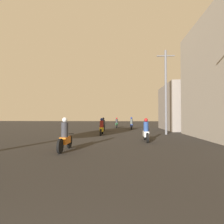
{
  "coord_description": "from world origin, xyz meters",
  "views": [
    {
      "loc": [
        0.82,
        0.01,
        1.62
      ],
      "look_at": [
        -0.25,
        17.98,
        2.08
      ],
      "focal_mm": 28.0,
      "sensor_mm": 36.0,
      "label": 1
    }
  ],
  "objects_px": {
    "motorcycle_white": "(146,132)",
    "utility_pole_far": "(166,90)",
    "motorcycle_orange": "(65,137)",
    "motorcycle_black": "(103,126)",
    "motorcycle_yellow": "(102,128)",
    "motorcycle_blue": "(131,124)",
    "building_right_far": "(181,107)",
    "motorcycle_green": "(117,124)"
  },
  "relations": [
    {
      "from": "building_right_far",
      "to": "motorcycle_blue",
      "type": "bearing_deg",
      "value": 176.65
    },
    {
      "from": "motorcycle_yellow",
      "to": "motorcycle_black",
      "type": "height_order",
      "value": "motorcycle_black"
    },
    {
      "from": "motorcycle_black",
      "to": "utility_pole_far",
      "type": "height_order",
      "value": "utility_pole_far"
    },
    {
      "from": "motorcycle_green",
      "to": "building_right_far",
      "type": "distance_m",
      "value": 9.04
    },
    {
      "from": "motorcycle_blue",
      "to": "motorcycle_green",
      "type": "distance_m",
      "value": 3.72
    },
    {
      "from": "motorcycle_yellow",
      "to": "motorcycle_blue",
      "type": "bearing_deg",
      "value": 67.43
    },
    {
      "from": "motorcycle_orange",
      "to": "motorcycle_black",
      "type": "relative_size",
      "value": 0.92
    },
    {
      "from": "motorcycle_yellow",
      "to": "building_right_far",
      "type": "xyz_separation_m",
      "value": [
        9.06,
        6.53,
        2.13
      ]
    },
    {
      "from": "motorcycle_yellow",
      "to": "utility_pole_far",
      "type": "relative_size",
      "value": 0.26
    },
    {
      "from": "motorcycle_white",
      "to": "motorcycle_orange",
      "type": "bearing_deg",
      "value": -150.34
    },
    {
      "from": "motorcycle_yellow",
      "to": "motorcycle_white",
      "type": "bearing_deg",
      "value": -47.95
    },
    {
      "from": "motorcycle_green",
      "to": "motorcycle_orange",
      "type": "bearing_deg",
      "value": -91.27
    },
    {
      "from": "motorcycle_blue",
      "to": "motorcycle_white",
      "type": "bearing_deg",
      "value": -92.62
    },
    {
      "from": "motorcycle_orange",
      "to": "motorcycle_black",
      "type": "height_order",
      "value": "motorcycle_orange"
    },
    {
      "from": "motorcycle_white",
      "to": "motorcycle_yellow",
      "type": "xyz_separation_m",
      "value": [
        -3.37,
        3.84,
        0.0
      ]
    },
    {
      "from": "utility_pole_far",
      "to": "motorcycle_black",
      "type": "bearing_deg",
      "value": 153.99
    },
    {
      "from": "motorcycle_orange",
      "to": "motorcycle_blue",
      "type": "bearing_deg",
      "value": 70.79
    },
    {
      "from": "motorcycle_white",
      "to": "motorcycle_yellow",
      "type": "distance_m",
      "value": 5.11
    },
    {
      "from": "motorcycle_white",
      "to": "utility_pole_far",
      "type": "xyz_separation_m",
      "value": [
        2.4,
        4.46,
        3.38
      ]
    },
    {
      "from": "motorcycle_blue",
      "to": "motorcycle_green",
      "type": "xyz_separation_m",
      "value": [
        -1.97,
        3.15,
        -0.03
      ]
    },
    {
      "from": "building_right_far",
      "to": "motorcycle_green",
      "type": "bearing_deg",
      "value": 156.49
    },
    {
      "from": "motorcycle_black",
      "to": "motorcycle_blue",
      "type": "relative_size",
      "value": 1.07
    },
    {
      "from": "motorcycle_black",
      "to": "motorcycle_green",
      "type": "bearing_deg",
      "value": 86.32
    },
    {
      "from": "motorcycle_blue",
      "to": "building_right_far",
      "type": "bearing_deg",
      "value": -8.05
    },
    {
      "from": "motorcycle_blue",
      "to": "utility_pole_far",
      "type": "relative_size",
      "value": 0.27
    },
    {
      "from": "building_right_far",
      "to": "motorcycle_black",
      "type": "bearing_deg",
      "value": -162.22
    },
    {
      "from": "motorcycle_orange",
      "to": "building_right_far",
      "type": "height_order",
      "value": "building_right_far"
    },
    {
      "from": "building_right_far",
      "to": "utility_pole_far",
      "type": "distance_m",
      "value": 6.88
    },
    {
      "from": "motorcycle_orange",
      "to": "motorcycle_blue",
      "type": "relative_size",
      "value": 0.98
    },
    {
      "from": "motorcycle_blue",
      "to": "motorcycle_green",
      "type": "bearing_deg",
      "value": 117.4
    },
    {
      "from": "motorcycle_yellow",
      "to": "motorcycle_blue",
      "type": "height_order",
      "value": "motorcycle_blue"
    },
    {
      "from": "building_right_far",
      "to": "utility_pole_far",
      "type": "bearing_deg",
      "value": -119.11
    },
    {
      "from": "motorcycle_orange",
      "to": "motorcycle_white",
      "type": "relative_size",
      "value": 0.99
    },
    {
      "from": "motorcycle_green",
      "to": "motorcycle_yellow",
      "type": "bearing_deg",
      "value": -90.71
    },
    {
      "from": "motorcycle_black",
      "to": "motorcycle_green",
      "type": "relative_size",
      "value": 1.02
    },
    {
      "from": "motorcycle_white",
      "to": "motorcycle_blue",
      "type": "xyz_separation_m",
      "value": [
        -0.39,
        10.73,
        0.02
      ]
    },
    {
      "from": "motorcycle_yellow",
      "to": "building_right_far",
      "type": "distance_m",
      "value": 11.37
    },
    {
      "from": "motorcycle_orange",
      "to": "motorcycle_white",
      "type": "distance_m",
      "value": 5.43
    },
    {
      "from": "motorcycle_white",
      "to": "motorcycle_yellow",
      "type": "height_order",
      "value": "motorcycle_white"
    },
    {
      "from": "motorcycle_white",
      "to": "utility_pole_far",
      "type": "relative_size",
      "value": 0.26
    },
    {
      "from": "motorcycle_blue",
      "to": "motorcycle_yellow",
      "type": "bearing_deg",
      "value": -118.08
    },
    {
      "from": "motorcycle_white",
      "to": "motorcycle_black",
      "type": "relative_size",
      "value": 0.92
    }
  ]
}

